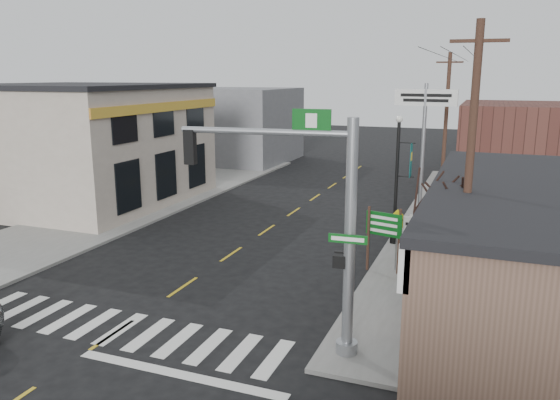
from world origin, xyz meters
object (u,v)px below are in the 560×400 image
at_px(lamp_post, 398,171).
at_px(traffic_signal_pole, 321,211).
at_px(dance_center_sign, 425,117).
at_px(fire_hydrant, 411,268).
at_px(guide_sign, 384,230).
at_px(bare_tree, 441,184).
at_px(utility_pole_far, 445,126).
at_px(utility_pole_near, 469,177).

bearing_deg(lamp_post, traffic_signal_pole, -115.26).
bearing_deg(dance_center_sign, fire_hydrant, -79.68).
distance_m(guide_sign, lamp_post, 4.22).
xyz_separation_m(bare_tree, utility_pole_far, (-1.19, 16.43, 0.32)).
distance_m(bare_tree, utility_pole_far, 16.48).
relative_size(fire_hydrant, dance_center_sign, 0.10).
height_order(fire_hydrant, bare_tree, bare_tree).
bearing_deg(fire_hydrant, traffic_signal_pole, -104.25).
distance_m(lamp_post, dance_center_sign, 6.56).
height_order(lamp_post, bare_tree, lamp_post).
height_order(dance_center_sign, utility_pole_far, utility_pole_far).
height_order(dance_center_sign, bare_tree, dance_center_sign).
height_order(dance_center_sign, utility_pole_near, utility_pole_near).
bearing_deg(bare_tree, traffic_signal_pole, -125.19).
distance_m(utility_pole_near, utility_pole_far, 17.45).
bearing_deg(fire_hydrant, guide_sign, 166.48).
relative_size(fire_hydrant, lamp_post, 0.13).
xyz_separation_m(dance_center_sign, bare_tree, (2.03, -12.94, -1.11)).
height_order(guide_sign, utility_pole_far, utility_pole_far).
distance_m(lamp_post, utility_pole_near, 8.30).
bearing_deg(fire_hydrant, utility_pole_near, -61.30).
bearing_deg(guide_sign, traffic_signal_pole, -79.90).
distance_m(guide_sign, fire_hydrant, 1.69).
distance_m(bare_tree, utility_pole_near, 1.28).
xyz_separation_m(fire_hydrant, lamp_post, (-1.26, 4.15, 2.90)).
relative_size(traffic_signal_pole, utility_pole_near, 0.74).
distance_m(traffic_signal_pole, dance_center_sign, 16.81).
height_order(guide_sign, bare_tree, bare_tree).
distance_m(traffic_signal_pole, lamp_post, 10.50).
bearing_deg(lamp_post, utility_pole_far, 59.99).
relative_size(guide_sign, bare_tree, 0.48).
bearing_deg(traffic_signal_pole, utility_pole_near, 35.38).
distance_m(dance_center_sign, utility_pole_near, 14.15).
bearing_deg(traffic_signal_pole, fire_hydrant, 71.43).
relative_size(fire_hydrant, utility_pole_far, 0.08).
relative_size(lamp_post, utility_pole_near, 0.64).
relative_size(guide_sign, lamp_post, 0.44).
distance_m(guide_sign, utility_pole_far, 13.95).
height_order(traffic_signal_pole, dance_center_sign, dance_center_sign).
xyz_separation_m(guide_sign, dance_center_sign, (0.15, 10.14, 3.58)).
height_order(fire_hydrant, utility_pole_far, utility_pole_far).
distance_m(dance_center_sign, bare_tree, 13.15).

